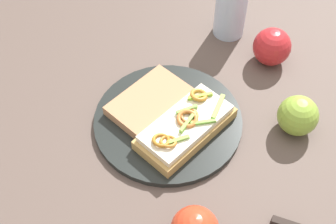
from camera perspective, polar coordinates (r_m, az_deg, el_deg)
name	(u,v)px	position (r m, az deg, el deg)	size (l,w,h in m)	color
ground_plane	(168,123)	(0.85, 0.00, -1.33)	(2.00, 2.00, 0.00)	brown
plate	(168,121)	(0.85, 0.00, -1.09)	(0.27, 0.27, 0.01)	black
sandwich	(186,126)	(0.81, 2.24, -1.76)	(0.20, 0.16, 0.04)	tan
bread_slice_side	(151,102)	(0.85, -2.11, 1.19)	(0.15, 0.10, 0.02)	tan
apple_1	(272,47)	(0.95, 12.76, 7.90)	(0.08, 0.08, 0.08)	#B12126
apple_2	(298,116)	(0.85, 15.80, -0.43)	(0.07, 0.07, 0.07)	#85A838
drinking_glass	(231,9)	(0.99, 7.80, 12.54)	(0.07, 0.07, 0.12)	silver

